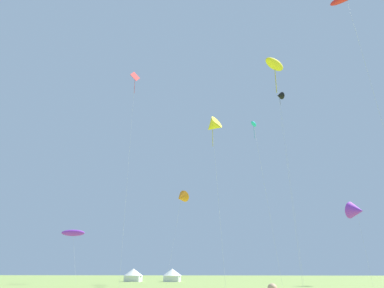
# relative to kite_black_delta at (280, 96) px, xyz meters

# --- Properties ---
(kite_black_delta) EXTENTS (1.99, 2.77, 33.29)m
(kite_black_delta) POSITION_rel_kite_black_delta_xyz_m (0.00, 0.00, 0.00)
(kite_black_delta) COLOR black
(kite_black_delta) RESTS_ON ground
(kite_yellow_parafoil) EXTENTS (3.76, 4.34, 30.00)m
(kite_yellow_parafoil) POSITION_rel_kite_black_delta_xyz_m (-2.67, -16.75, -3.19)
(kite_yellow_parafoil) COLOR yellow
(kite_yellow_parafoil) RESTS_ON ground
(kite_yellow_delta) EXTENTS (2.95, 2.80, 20.93)m
(kite_yellow_delta) POSITION_rel_kite_black_delta_xyz_m (-11.36, -18.60, -12.73)
(kite_yellow_delta) COLOR yellow
(kite_yellow_delta) RESTS_ON ground
(kite_purple_delta) EXTENTS (3.75, 4.32, 12.50)m
(kite_purple_delta) POSITION_rel_kite_black_delta_xyz_m (9.97, -2.17, -21.44)
(kite_purple_delta) COLOR purple
(kite_purple_delta) RESTS_ON ground
(kite_red_diamond) EXTENTS (1.08, 1.92, 29.24)m
(kite_red_diamond) POSITION_rel_kite_black_delta_xyz_m (-22.39, -17.23, -5.25)
(kite_red_diamond) COLOR red
(kite_red_diamond) RESTS_ON ground
(kite_orange_delta) EXTENTS (3.54, 3.39, 15.30)m
(kite_orange_delta) POSITION_rel_kite_black_delta_xyz_m (-18.00, -0.20, -18.40)
(kite_orange_delta) COLOR orange
(kite_orange_delta) RESTS_ON ground
(kite_purple_parafoil) EXTENTS (4.24, 2.55, 9.13)m
(kite_purple_parafoil) POSITION_rel_kite_black_delta_xyz_m (-37.36, 0.96, -24.04)
(kite_purple_parafoil) COLOR purple
(kite_purple_parafoil) RESTS_ON ground
(kite_cyan_parafoil) EXTENTS (2.85, 2.53, 22.14)m
(kite_cyan_parafoil) POSITION_rel_kite_black_delta_xyz_m (-5.78, -13.44, -10.74)
(kite_cyan_parafoil) COLOR #1EB7CC
(kite_cyan_parafoil) RESTS_ON ground
(festival_tent_right) EXTENTS (3.89, 3.89, 2.53)m
(festival_tent_right) POSITION_rel_kite_black_delta_xyz_m (-30.16, 15.92, -31.03)
(festival_tent_right) COLOR white
(festival_tent_right) RESTS_ON ground
(festival_tent_left) EXTENTS (3.86, 3.86, 2.51)m
(festival_tent_left) POSITION_rel_kite_black_delta_xyz_m (-22.07, 15.92, -31.04)
(festival_tent_left) COLOR white
(festival_tent_left) RESTS_ON ground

